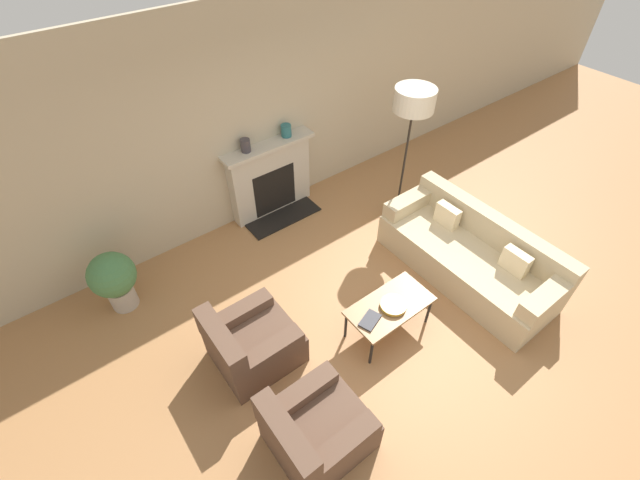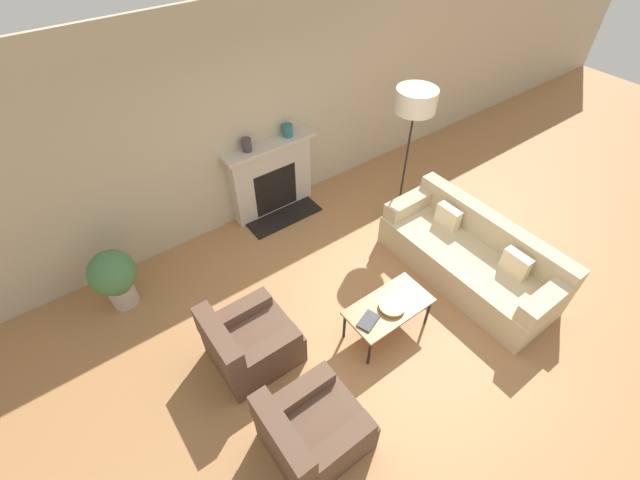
{
  "view_description": "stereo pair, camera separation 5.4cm",
  "coord_description": "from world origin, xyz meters",
  "views": [
    {
      "loc": [
        -2.24,
        -1.8,
        4.16
      ],
      "look_at": [
        0.06,
        1.23,
        0.45
      ],
      "focal_mm": 24.0,
      "sensor_mm": 36.0,
      "label": 1
    },
    {
      "loc": [
        -2.2,
        -1.83,
        4.16
      ],
      "look_at": [
        0.06,
        1.23,
        0.45
      ],
      "focal_mm": 24.0,
      "sensor_mm": 36.0,
      "label": 2
    }
  ],
  "objects": [
    {
      "name": "ground_plane",
      "position": [
        0.0,
        0.0,
        0.0
      ],
      "size": [
        18.0,
        18.0,
        0.0
      ],
      "primitive_type": "plane",
      "color": "#A87547"
    },
    {
      "name": "wall_back",
      "position": [
        0.0,
        2.71,
        1.45
      ],
      "size": [
        18.0,
        0.06,
        2.9
      ],
      "color": "#BCAD8E",
      "rests_on": "ground_plane"
    },
    {
      "name": "fireplace",
      "position": [
        0.2,
        2.57,
        0.54
      ],
      "size": [
        1.34,
        0.59,
        1.11
      ],
      "color": "beige",
      "rests_on": "ground_plane"
    },
    {
      "name": "couch",
      "position": [
        1.47,
        -0.0,
        0.3
      ],
      "size": [
        0.91,
        2.23,
        0.79
      ],
      "rotation": [
        0.0,
        0.0,
        -1.57
      ],
      "color": "#CCB78E",
      "rests_on": "ground_plane"
    },
    {
      "name": "armchair_near",
      "position": [
        -1.35,
        -0.55,
        0.29
      ],
      "size": [
        0.85,
        0.76,
        0.78
      ],
      "rotation": [
        0.0,
        0.0,
        1.57
      ],
      "color": "brown",
      "rests_on": "ground_plane"
    },
    {
      "name": "armchair_far",
      "position": [
        -1.35,
        0.56,
        0.29
      ],
      "size": [
        0.85,
        0.76,
        0.78
      ],
      "rotation": [
        0.0,
        0.0,
        1.57
      ],
      "color": "brown",
      "rests_on": "ground_plane"
    },
    {
      "name": "coffee_table",
      "position": [
        0.06,
        -0.02,
        0.41
      ],
      "size": [
        0.95,
        0.5,
        0.44
      ],
      "color": "olive",
      "rests_on": "ground_plane"
    },
    {
      "name": "bowl",
      "position": [
        0.06,
        -0.06,
        0.48
      ],
      "size": [
        0.29,
        0.29,
        0.05
      ],
      "color": "#BC8E2D",
      "rests_on": "coffee_table"
    },
    {
      "name": "book",
      "position": [
        -0.26,
        -0.04,
        0.46
      ],
      "size": [
        0.28,
        0.22,
        0.02
      ],
      "rotation": [
        0.0,
        0.0,
        0.34
      ],
      "color": "#38383D",
      "rests_on": "coffee_table"
    },
    {
      "name": "floor_lamp",
      "position": [
        1.57,
        1.36,
        1.68
      ],
      "size": [
        0.51,
        0.51,
        1.94
      ],
      "color": "black",
      "rests_on": "ground_plane"
    },
    {
      "name": "mantel_vase_left",
      "position": [
        -0.12,
        2.58,
        1.2
      ],
      "size": [
        0.13,
        0.13,
        0.17
      ],
      "color": "#3D383D",
      "rests_on": "fireplace"
    },
    {
      "name": "mantel_vase_center_left",
      "position": [
        0.51,
        2.58,
        1.2
      ],
      "size": [
        0.14,
        0.14,
        0.16
      ],
      "color": "#28666B",
      "rests_on": "fireplace"
    },
    {
      "name": "potted_plant",
      "position": [
        -2.19,
        2.13,
        0.47
      ],
      "size": [
        0.53,
        0.53,
        0.79
      ],
      "color": "#B2A899",
      "rests_on": "ground_plane"
    }
  ]
}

